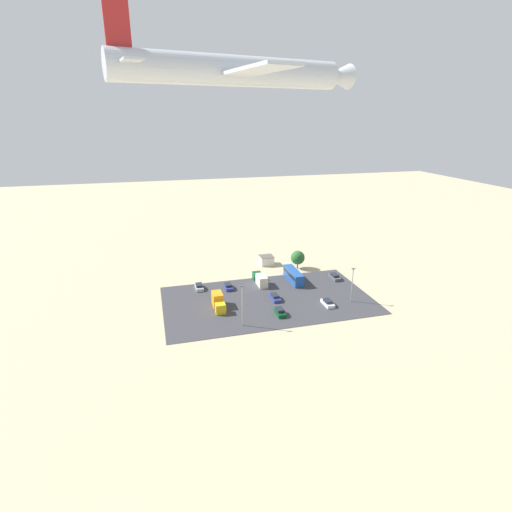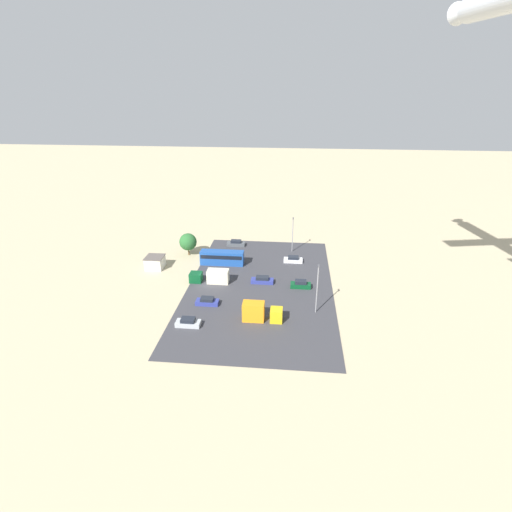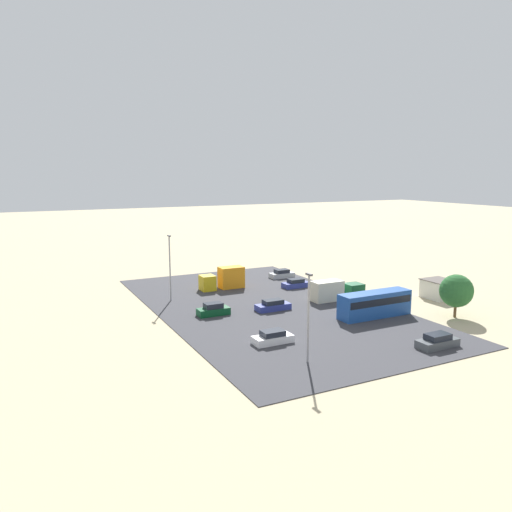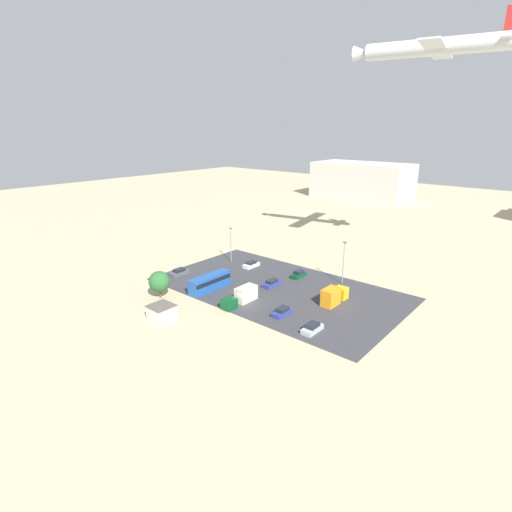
# 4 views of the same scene
# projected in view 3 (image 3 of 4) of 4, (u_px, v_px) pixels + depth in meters

# --- Properties ---
(ground_plane) EXTENTS (400.00, 400.00, 0.00)m
(ground_plane) POSITION_uv_depth(u_px,v_px,m) (336.00, 298.00, 74.31)
(ground_plane) COLOR tan
(parking_lot_surface) EXTENTS (52.12, 29.90, 0.08)m
(parking_lot_surface) POSITION_uv_depth(u_px,v_px,m) (269.00, 307.00, 69.18)
(parking_lot_surface) COLOR #38383D
(parking_lot_surface) RESTS_ON ground
(shed_building) EXTENTS (4.21, 4.07, 2.79)m
(shed_building) POSITION_uv_depth(u_px,v_px,m) (439.00, 289.00, 73.92)
(shed_building) COLOR silver
(shed_building) RESTS_ON ground
(bus) EXTENTS (2.59, 10.11, 3.24)m
(bus) POSITION_uv_depth(u_px,v_px,m) (375.00, 303.00, 64.11)
(bus) COLOR #1E4C9E
(bus) RESTS_ON ground
(parked_car_0) EXTENTS (1.95, 4.71, 1.47)m
(parked_car_0) POSITION_uv_depth(u_px,v_px,m) (437.00, 341.00, 53.08)
(parked_car_0) COLOR #4C5156
(parked_car_0) RESTS_ON ground
(parked_car_1) EXTENTS (1.94, 4.39, 1.41)m
(parked_car_1) POSITION_uv_depth(u_px,v_px,m) (296.00, 284.00, 80.62)
(parked_car_1) COLOR navy
(parked_car_1) RESTS_ON ground
(parked_car_2) EXTENTS (1.81, 4.19, 1.62)m
(parked_car_2) POSITION_uv_depth(u_px,v_px,m) (213.00, 310.00, 64.99)
(parked_car_2) COLOR #0C4723
(parked_car_2) RESTS_ON ground
(parked_car_3) EXTENTS (1.96, 4.43, 1.41)m
(parked_car_3) POSITION_uv_depth(u_px,v_px,m) (273.00, 338.00, 54.37)
(parked_car_3) COLOR silver
(parked_car_3) RESTS_ON ground
(parked_car_4) EXTENTS (1.96, 4.31, 1.47)m
(parked_car_4) POSITION_uv_depth(u_px,v_px,m) (282.00, 274.00, 88.11)
(parked_car_4) COLOR #ADB2B7
(parked_car_4) RESTS_ON ground
(parked_car_5) EXTENTS (1.89, 4.76, 1.43)m
(parked_car_5) POSITION_uv_depth(u_px,v_px,m) (273.00, 306.00, 67.39)
(parked_car_5) COLOR navy
(parked_car_5) RESTS_ON ground
(parked_truck_0) EXTENTS (2.35, 7.11, 3.40)m
(parked_truck_0) POSITION_uv_depth(u_px,v_px,m) (225.00, 279.00, 79.77)
(parked_truck_0) COLOR gold
(parked_truck_0) RESTS_ON ground
(parked_truck_1) EXTENTS (2.33, 8.35, 2.90)m
(parked_truck_1) POSITION_uv_depth(u_px,v_px,m) (335.00, 291.00, 72.77)
(parked_truck_1) COLOR #0C4723
(parked_truck_1) RESTS_ON ground
(tree_near_shed) EXTENTS (4.24, 4.24, 5.61)m
(tree_near_shed) POSITION_uv_depth(u_px,v_px,m) (456.00, 291.00, 63.80)
(tree_near_shed) COLOR brown
(tree_near_shed) RESTS_ON ground
(light_pole_lot_centre) EXTENTS (0.90, 0.28, 9.58)m
(light_pole_lot_centre) POSITION_uv_depth(u_px,v_px,m) (170.00, 265.00, 71.47)
(light_pole_lot_centre) COLOR gray
(light_pole_lot_centre) RESTS_ON ground
(light_pole_lot_edge) EXTENTS (0.90, 0.28, 8.89)m
(light_pole_lot_edge) POSITION_uv_depth(u_px,v_px,m) (308.00, 314.00, 48.12)
(light_pole_lot_edge) COLOR gray
(light_pole_lot_edge) RESTS_ON ground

